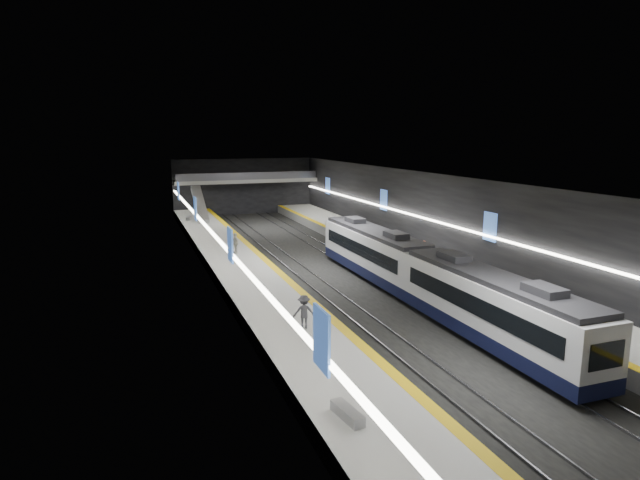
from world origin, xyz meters
name	(u,v)px	position (x,y,z in m)	size (l,w,h in m)	color
ground	(330,270)	(0.00, 0.00, 0.00)	(70.00, 70.00, 0.00)	black
ceiling	(331,176)	(0.00, 0.00, 8.00)	(20.00, 70.00, 0.04)	beige
wall_left	(210,231)	(-10.00, 0.00, 4.00)	(0.04, 70.00, 8.00)	black
wall_right	(434,218)	(10.00, 0.00, 4.00)	(0.04, 70.00, 8.00)	black
wall_back	(244,187)	(0.00, 35.00, 4.00)	(20.00, 0.04, 8.00)	black
platform_left	(243,272)	(-7.50, 0.00, 0.50)	(5.00, 70.00, 1.00)	slate
tile_surface_left	(243,266)	(-7.50, 0.00, 1.01)	(5.00, 70.00, 0.02)	#AEAEA8
tactile_strip_left	(270,264)	(-5.30, 0.00, 1.02)	(0.60, 70.00, 0.02)	yellow
platform_right	(408,258)	(7.50, 0.00, 0.50)	(5.00, 70.00, 1.00)	slate
tile_surface_right	(409,252)	(7.50, 0.00, 1.01)	(5.00, 70.00, 0.02)	#AEAEA8
tactile_strip_right	(387,254)	(5.30, 0.00, 1.02)	(0.60, 70.00, 0.02)	yellow
rails	(330,270)	(0.00, 0.00, 0.06)	(6.52, 70.00, 0.12)	gray
train	(421,273)	(2.50, -10.66, 2.20)	(2.69, 30.04, 3.60)	black
ad_posters	(326,217)	(0.00, 1.00, 4.50)	(19.94, 53.50, 2.20)	#416FC4
cove_light_left	(213,234)	(-9.80, 0.00, 3.80)	(0.25, 68.60, 0.12)	white
cove_light_right	(432,220)	(9.80, 0.00, 3.80)	(0.25, 68.60, 0.12)	white
mezzanine_bridge	(247,180)	(0.00, 32.93, 5.04)	(20.00, 3.00, 1.50)	gray
escalator	(200,204)	(-7.50, 26.00, 2.90)	(1.20, 8.00, 0.60)	#99999E
bench_left_near	(347,413)	(-8.70, -24.46, 1.22)	(0.49, 1.77, 0.43)	#99999E
bench_left_far	(189,218)	(-8.93, 25.72, 1.21)	(0.47, 1.71, 0.42)	#99999E
bench_right_near	(565,306)	(8.59, -17.27, 1.20)	(0.47, 1.67, 0.41)	#99999E
bench_right_far	(403,241)	(8.94, 3.63, 1.23)	(0.52, 1.89, 0.46)	#99999E
passenger_right_a	(424,252)	(6.71, -3.91, 1.94)	(0.68, 0.45, 1.87)	#AB553F
passenger_left_a	(235,243)	(-7.16, 4.96, 1.91)	(1.07, 0.44, 1.82)	beige
passenger_left_b	(304,312)	(-7.26, -14.93, 1.93)	(1.20, 0.69, 1.86)	#3E3E45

